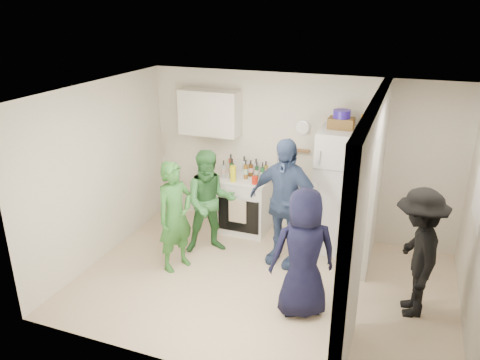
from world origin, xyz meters
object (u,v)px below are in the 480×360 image
object	(u,v)px
wicker_basket	(341,123)
person_green_left	(175,216)
yellow_cup_stack_top	(364,124)
person_green_center	(210,202)
fridge	(342,191)
person_denim	(284,203)
stove	(245,204)
blue_bowl	(342,114)
person_nook	(417,253)
person_navy	(304,253)

from	to	relation	value
wicker_basket	person_green_left	xyz separation A→B (m)	(-1.90, -1.41, -1.12)
yellow_cup_stack_top	person_green_center	xyz separation A→B (m)	(-1.97, -0.67, -1.17)
fridge	person_denim	size ratio (longest dim) A/B	1.00
stove	blue_bowl	bearing A→B (deg)	0.82
stove	fridge	world-z (taller)	fridge
stove	fridge	xyz separation A→B (m)	(1.50, -0.03, 0.46)
person_green_left	person_green_center	distance (m)	0.64
person_green_center	person_green_left	bearing A→B (deg)	-142.85
stove	wicker_basket	bearing A→B (deg)	0.82
blue_bowl	person_green_left	size ratio (longest dim) A/B	0.16
blue_bowl	person_denim	bearing A→B (deg)	-127.56
fridge	yellow_cup_stack_top	bearing A→B (deg)	-24.44
yellow_cup_stack_top	person_denim	distance (m)	1.49
wicker_basket	person_green_left	size ratio (longest dim) A/B	0.23
person_green_left	person_nook	distance (m)	3.06
stove	person_green_center	xyz separation A→B (m)	(-0.25, -0.80, 0.32)
fridge	person_green_left	world-z (taller)	fridge
person_green_center	person_navy	size ratio (longest dim) A/B	0.98
wicker_basket	person_nook	size ratio (longest dim) A/B	0.22
person_denim	person_green_left	bearing A→B (deg)	-140.95
stove	person_navy	size ratio (longest dim) A/B	0.57
blue_bowl	person_denim	distance (m)	1.46
yellow_cup_stack_top	person_nook	xyz separation A→B (m)	(0.84, -1.18, -1.16)
blue_bowl	person_green_center	bearing A→B (deg)	-153.76
yellow_cup_stack_top	person_navy	bearing A→B (deg)	-102.73
yellow_cup_stack_top	person_denim	xyz separation A→B (m)	(-0.90, -0.60, -1.03)
stove	person_denim	world-z (taller)	person_denim
yellow_cup_stack_top	person_green_center	bearing A→B (deg)	-161.38
person_green_left	person_green_center	bearing A→B (deg)	0.96
wicker_basket	person_green_left	bearing A→B (deg)	-143.47
stove	person_green_left	bearing A→B (deg)	-109.79
yellow_cup_stack_top	stove	bearing A→B (deg)	175.68
fridge	stove	bearing A→B (deg)	178.86
person_green_left	person_nook	bearing A→B (deg)	-64.88
person_navy	person_nook	world-z (taller)	person_navy
stove	wicker_basket	distance (m)	2.01
yellow_cup_stack_top	blue_bowl	bearing A→B (deg)	154.89
yellow_cup_stack_top	person_denim	world-z (taller)	yellow_cup_stack_top
person_green_left	person_denim	size ratio (longest dim) A/B	0.85
person_green_left	person_nook	size ratio (longest dim) A/B	0.98
wicker_basket	yellow_cup_stack_top	distance (m)	0.36
person_denim	person_nook	bearing A→B (deg)	-5.79
stove	yellow_cup_stack_top	size ratio (longest dim) A/B	3.61
fridge	person_navy	distance (m)	1.75
stove	blue_bowl	world-z (taller)	blue_bowl
wicker_basket	person_green_center	xyz separation A→B (m)	(-1.65, -0.82, -1.12)
person_navy	person_nook	xyz separation A→B (m)	(1.21, 0.46, -0.00)
person_green_left	person_green_center	xyz separation A→B (m)	(0.25, 0.59, 0.00)
person_navy	blue_bowl	bearing A→B (deg)	-118.39
wicker_basket	person_green_center	distance (m)	2.16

